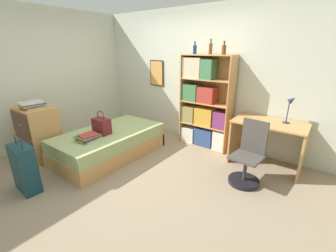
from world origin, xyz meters
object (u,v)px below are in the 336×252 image
(handbag, at_px, (102,126))
(bookcase, at_px, (203,107))
(suitcase, at_px, (25,168))
(bottle_brown, at_px, (211,48))
(bed, at_px, (110,143))
(bottle_clear, at_px, (224,49))
(desk_chair, at_px, (247,163))
(desk_lamp, at_px, (291,105))
(dresser, at_px, (39,133))
(desk, at_px, (268,136))
(bottle_green, at_px, (195,49))
(magazine_pile_on_dresser, at_px, (32,105))
(book_stack_on_bed, at_px, (88,137))

(handbag, distance_m, bookcase, 1.91)
(suitcase, relative_size, bottle_brown, 3.03)
(handbag, bearing_deg, bed, 89.83)
(bed, relative_size, bottle_clear, 8.60)
(bottle_clear, bearing_deg, desk_chair, -43.13)
(handbag, relative_size, bottle_brown, 1.58)
(desk_lamp, distance_m, desk_chair, 1.12)
(suitcase, relative_size, bookcase, 0.45)
(dresser, bearing_deg, bookcase, 46.98)
(dresser, bearing_deg, desk, 32.02)
(bottle_clear, bearing_deg, bottle_green, 174.55)
(suitcase, xyz_separation_m, magazine_pile_on_dresser, (-0.87, 0.59, 0.63))
(desk, bearing_deg, handbag, -149.22)
(suitcase, distance_m, dresser, 1.06)
(suitcase, xyz_separation_m, dresser, (-0.86, 0.61, 0.13))
(bottle_brown, bearing_deg, desk_lamp, -3.33)
(dresser, distance_m, desk, 3.86)
(magazine_pile_on_dresser, distance_m, desk, 3.90)
(bookcase, height_order, bottle_clear, bottle_clear)
(magazine_pile_on_dresser, relative_size, bottle_clear, 1.76)
(magazine_pile_on_dresser, height_order, bottle_clear, bottle_clear)
(bookcase, distance_m, bottle_brown, 1.06)
(bed, distance_m, bottle_brown, 2.46)
(dresser, distance_m, bookcase, 2.99)
(bed, distance_m, suitcase, 1.40)
(bed, distance_m, handbag, 0.40)
(bottle_brown, bearing_deg, bed, -128.83)
(bed, bearing_deg, suitcase, -92.25)
(suitcase, distance_m, bookcase, 3.05)
(magazine_pile_on_dresser, bearing_deg, handbag, 35.36)
(bed, xyz_separation_m, bookcase, (1.12, 1.39, 0.56))
(book_stack_on_bed, xyz_separation_m, suitcase, (-0.11, -0.93, -0.17))
(book_stack_on_bed, relative_size, bottle_green, 1.70)
(suitcase, height_order, bottle_brown, bottle_brown)
(dresser, bearing_deg, bottle_green, 51.05)
(bottle_clear, xyz_separation_m, desk, (0.90, -0.10, -1.31))
(desk_chair, bearing_deg, bed, -165.50)
(magazine_pile_on_dresser, relative_size, desk, 0.36)
(book_stack_on_bed, xyz_separation_m, desk_chair, (2.22, 1.05, -0.20))
(magazine_pile_on_dresser, bearing_deg, dresser, 50.81)
(bookcase, xyz_separation_m, bottle_clear, (0.34, -0.03, 1.04))
(dresser, distance_m, bottle_brown, 3.35)
(bookcase, distance_m, desk_lamp, 1.49)
(suitcase, bearing_deg, magazine_pile_on_dresser, 145.75)
(bed, height_order, bottle_clear, bottle_clear)
(bookcase, bearing_deg, magazine_pile_on_dresser, -133.00)
(suitcase, height_order, bottle_clear, bottle_clear)
(bookcase, bearing_deg, handbag, -126.08)
(handbag, distance_m, book_stack_on_bed, 0.33)
(suitcase, xyz_separation_m, desk_chair, (2.33, 1.98, -0.03))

